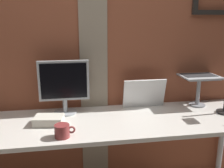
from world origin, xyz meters
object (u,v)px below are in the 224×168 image
(monitor, at_px, (64,84))
(laptop, at_px, (197,70))
(coffee_mug, at_px, (62,131))
(whiteboard_panel, at_px, (144,93))

(monitor, distance_m, laptop, 1.13)
(monitor, relative_size, coffee_mug, 3.21)
(monitor, relative_size, laptop, 1.34)
(monitor, xyz_separation_m, laptop, (1.13, 0.06, 0.06))
(laptop, xyz_separation_m, coffee_mug, (-1.14, -0.49, -0.26))
(laptop, xyz_separation_m, whiteboard_panel, (-0.47, -0.03, -0.18))
(whiteboard_panel, bearing_deg, coffee_mug, -145.73)
(monitor, distance_m, coffee_mug, 0.47)
(laptop, relative_size, coffee_mug, 2.39)
(monitor, xyz_separation_m, coffee_mug, (-0.01, -0.42, -0.20))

